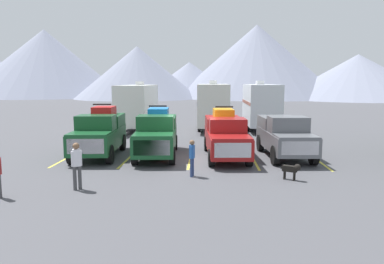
{
  "coord_description": "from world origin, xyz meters",
  "views": [
    {
      "loc": [
        0.99,
        -18.24,
        3.94
      ],
      "look_at": [
        0.0,
        1.6,
        1.2
      ],
      "focal_mm": 34.47,
      "sensor_mm": 36.0,
      "label": 1
    }
  ],
  "objects_px": {
    "camper_trailer_b": "(213,104)",
    "pickup_truck_d": "(284,135)",
    "camper_trailer_a": "(138,105)",
    "dog": "(292,169)",
    "pickup_truck_a": "(100,132)",
    "pickup_truck_c": "(225,135)",
    "camper_trailer_c": "(261,104)",
    "person_b": "(192,156)",
    "person_a": "(77,163)",
    "pickup_truck_b": "(157,133)"
  },
  "relations": [
    {
      "from": "camper_trailer_b",
      "to": "pickup_truck_d",
      "type": "bearing_deg",
      "value": -70.43
    },
    {
      "from": "camper_trailer_a",
      "to": "dog",
      "type": "relative_size",
      "value": 11.29
    },
    {
      "from": "pickup_truck_a",
      "to": "pickup_truck_c",
      "type": "relative_size",
      "value": 0.92
    },
    {
      "from": "camper_trailer_c",
      "to": "person_b",
      "type": "bearing_deg",
      "value": -107.9
    },
    {
      "from": "camper_trailer_b",
      "to": "camper_trailer_c",
      "type": "distance_m",
      "value": 3.86
    },
    {
      "from": "pickup_truck_c",
      "to": "camper_trailer_b",
      "type": "distance_m",
      "value": 10.52
    },
    {
      "from": "person_a",
      "to": "pickup_truck_d",
      "type": "bearing_deg",
      "value": 36.46
    },
    {
      "from": "camper_trailer_a",
      "to": "dog",
      "type": "xyz_separation_m",
      "value": [
        9.2,
        -15.11,
        -1.6
      ]
    },
    {
      "from": "pickup_truck_c",
      "to": "camper_trailer_c",
      "type": "relative_size",
      "value": 0.78
    },
    {
      "from": "pickup_truck_d",
      "to": "camper_trailer_c",
      "type": "xyz_separation_m",
      "value": [
        0.2,
        10.56,
        0.94
      ]
    },
    {
      "from": "pickup_truck_d",
      "to": "dog",
      "type": "bearing_deg",
      "value": -96.93
    },
    {
      "from": "pickup_truck_c",
      "to": "camper_trailer_b",
      "type": "height_order",
      "value": "camper_trailer_b"
    },
    {
      "from": "pickup_truck_a",
      "to": "person_a",
      "type": "bearing_deg",
      "value": -80.66
    },
    {
      "from": "pickup_truck_b",
      "to": "pickup_truck_d",
      "type": "relative_size",
      "value": 1.08
    },
    {
      "from": "camper_trailer_b",
      "to": "camper_trailer_c",
      "type": "bearing_deg",
      "value": 4.1
    },
    {
      "from": "camper_trailer_c",
      "to": "dog",
      "type": "height_order",
      "value": "camper_trailer_c"
    },
    {
      "from": "pickup_truck_c",
      "to": "pickup_truck_a",
      "type": "bearing_deg",
      "value": -179.8
    },
    {
      "from": "pickup_truck_b",
      "to": "camper_trailer_b",
      "type": "bearing_deg",
      "value": 73.63
    },
    {
      "from": "pickup_truck_a",
      "to": "camper_trailer_b",
      "type": "distance_m",
      "value": 12.14
    },
    {
      "from": "pickup_truck_d",
      "to": "camper_trailer_c",
      "type": "height_order",
      "value": "camper_trailer_c"
    },
    {
      "from": "pickup_truck_a",
      "to": "person_b",
      "type": "height_order",
      "value": "pickup_truck_a"
    },
    {
      "from": "pickup_truck_d",
      "to": "camper_trailer_a",
      "type": "relative_size",
      "value": 0.63
    },
    {
      "from": "camper_trailer_b",
      "to": "person_a",
      "type": "relative_size",
      "value": 4.32
    },
    {
      "from": "pickup_truck_d",
      "to": "person_b",
      "type": "height_order",
      "value": "pickup_truck_d"
    },
    {
      "from": "camper_trailer_c",
      "to": "pickup_truck_a",
      "type": "bearing_deg",
      "value": -132.7
    },
    {
      "from": "camper_trailer_b",
      "to": "pickup_truck_a",
      "type": "bearing_deg",
      "value": -120.09
    },
    {
      "from": "pickup_truck_b",
      "to": "pickup_truck_c",
      "type": "height_order",
      "value": "pickup_truck_b"
    },
    {
      "from": "pickup_truck_d",
      "to": "camper_trailer_b",
      "type": "height_order",
      "value": "camper_trailer_b"
    },
    {
      "from": "camper_trailer_c",
      "to": "person_b",
      "type": "relative_size",
      "value": 4.87
    },
    {
      "from": "camper_trailer_a",
      "to": "camper_trailer_b",
      "type": "xyz_separation_m",
      "value": [
        6.11,
        -0.11,
        0.04
      ]
    },
    {
      "from": "camper_trailer_a",
      "to": "person_b",
      "type": "distance_m",
      "value": 15.65
    },
    {
      "from": "pickup_truck_b",
      "to": "pickup_truck_c",
      "type": "relative_size",
      "value": 0.99
    },
    {
      "from": "pickup_truck_c",
      "to": "pickup_truck_d",
      "type": "xyz_separation_m",
      "value": [
        3.07,
        0.17,
        -0.02
      ]
    },
    {
      "from": "pickup_truck_b",
      "to": "dog",
      "type": "height_order",
      "value": "pickup_truck_b"
    },
    {
      "from": "pickup_truck_b",
      "to": "pickup_truck_c",
      "type": "bearing_deg",
      "value": -1.8
    },
    {
      "from": "pickup_truck_a",
      "to": "camper_trailer_a",
      "type": "distance_m",
      "value": 10.63
    },
    {
      "from": "pickup_truck_c",
      "to": "camper_trailer_b",
      "type": "xyz_separation_m",
      "value": [
        -0.59,
        10.46,
        0.93
      ]
    },
    {
      "from": "pickup_truck_d",
      "to": "camper_trailer_b",
      "type": "relative_size",
      "value": 0.71
    },
    {
      "from": "camper_trailer_b",
      "to": "camper_trailer_c",
      "type": "xyz_separation_m",
      "value": [
        3.85,
        0.28,
        -0.01
      ]
    },
    {
      "from": "camper_trailer_b",
      "to": "person_b",
      "type": "xyz_separation_m",
      "value": [
        -0.96,
        -14.62,
        -1.22
      ]
    },
    {
      "from": "camper_trailer_a",
      "to": "camper_trailer_b",
      "type": "height_order",
      "value": "camper_trailer_b"
    },
    {
      "from": "dog",
      "to": "pickup_truck_b",
      "type": "bearing_deg",
      "value": 142.77
    },
    {
      "from": "pickup_truck_a",
      "to": "pickup_truck_c",
      "type": "height_order",
      "value": "pickup_truck_a"
    },
    {
      "from": "camper_trailer_c",
      "to": "person_b",
      "type": "xyz_separation_m",
      "value": [
        -4.81,
        -14.89,
        -1.2
      ]
    },
    {
      "from": "camper_trailer_c",
      "to": "person_b",
      "type": "distance_m",
      "value": 15.7
    },
    {
      "from": "person_b",
      "to": "dog",
      "type": "bearing_deg",
      "value": -5.35
    },
    {
      "from": "pickup_truck_a",
      "to": "pickup_truck_b",
      "type": "relative_size",
      "value": 0.93
    },
    {
      "from": "camper_trailer_b",
      "to": "camper_trailer_c",
      "type": "height_order",
      "value": "camper_trailer_b"
    },
    {
      "from": "pickup_truck_b",
      "to": "camper_trailer_a",
      "type": "bearing_deg",
      "value": 106.39
    },
    {
      "from": "pickup_truck_a",
      "to": "pickup_truck_c",
      "type": "bearing_deg",
      "value": 0.2
    }
  ]
}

